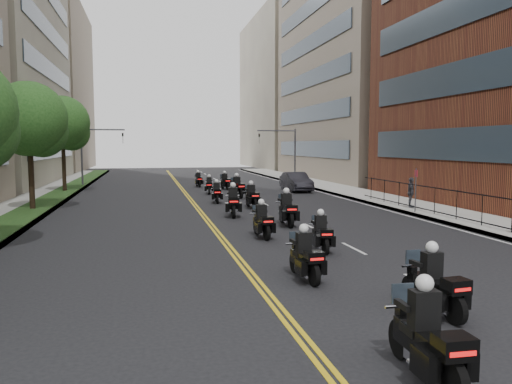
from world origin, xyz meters
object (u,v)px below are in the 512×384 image
motorcycle_0 (428,340)px  motorcycle_11 (225,182)px  motorcycle_10 (209,186)px  motorcycle_8 (217,194)px  parked_sedan (296,182)px  motorcycle_2 (305,258)px  motorcycle_7 (252,197)px  motorcycle_9 (237,188)px  motorcycle_12 (198,180)px  motorcycle_6 (233,203)px  motorcycle_5 (287,211)px  motorcycle_1 (435,286)px  pedestrian_c (411,192)px  motorcycle_4 (262,222)px  motorcycle_3 (321,235)px

motorcycle_0 → motorcycle_11: motorcycle_0 is taller
motorcycle_0 → motorcycle_10: motorcycle_0 is taller
motorcycle_8 → parked_sedan: (7.86, 7.16, 0.18)m
motorcycle_2 → motorcycle_7: size_ratio=0.96×
motorcycle_2 → motorcycle_8: (0.15, 20.05, -0.02)m
motorcycle_9 → motorcycle_2: bearing=-102.7°
motorcycle_12 → motorcycle_8: bearing=-94.1°
motorcycle_11 → motorcycle_12: motorcycle_11 is taller
motorcycle_0 → motorcycle_6: bearing=91.6°
motorcycle_5 → parked_sedan: size_ratio=0.52×
motorcycle_0 → motorcycle_2: size_ratio=1.09×
motorcycle_6 → parked_sedan: motorcycle_6 is taller
parked_sedan → motorcycle_9: bearing=-144.3°
motorcycle_12 → motorcycle_0: bearing=-94.0°
motorcycle_1 → motorcycle_7: motorcycle_1 is taller
motorcycle_2 → motorcycle_12: bearing=86.6°
motorcycle_6 → motorcycle_1: bearing=-76.3°
motorcycle_1 → motorcycle_2: motorcycle_1 is taller
motorcycle_8 → parked_sedan: bearing=46.5°
motorcycle_6 → motorcycle_12: size_ratio=1.21×
motorcycle_1 → motorcycle_8: bearing=89.9°
motorcycle_0 → motorcycle_6: motorcycle_6 is taller
motorcycle_9 → motorcycle_11: size_ratio=1.12×
motorcycle_5 → pedestrian_c: pedestrian_c is taller
motorcycle_5 → motorcycle_7: motorcycle_5 is taller
motorcycle_12 → motorcycle_4: bearing=-93.6°
motorcycle_0 → parked_sedan: motorcycle_0 is taller
motorcycle_4 → motorcycle_8: bearing=87.5°
motorcycle_7 → motorcycle_9: bearing=85.2°
motorcycle_0 → motorcycle_5: bearing=84.3°
parked_sedan → motorcycle_5: bearing=-108.3°
motorcycle_5 → motorcycle_9: bearing=92.8°
motorcycle_1 → motorcycle_10: 29.94m
motorcycle_4 → motorcycle_9: size_ratio=0.90×
motorcycle_1 → motorcycle_12: size_ratio=1.10×
motorcycle_0 → motorcycle_12: motorcycle_0 is taller
parked_sedan → motorcycle_1: bearing=-101.0°
motorcycle_8 → motorcycle_7: bearing=-57.6°
motorcycle_10 → motorcycle_8: bearing=-85.2°
motorcycle_7 → motorcycle_12: (-1.67, 16.57, -0.06)m
motorcycle_1 → motorcycle_11: (0.24, 33.52, -0.03)m
motorcycle_8 → motorcycle_9: (1.97, 2.93, 0.10)m
motorcycle_4 → motorcycle_7: motorcycle_7 is taller
motorcycle_4 → motorcycle_11: motorcycle_4 is taller
parked_sedan → motorcycle_3: bearing=-104.7°
motorcycle_4 → parked_sedan: bearing=66.2°
motorcycle_3 → parked_sedan: parked_sedan is taller
motorcycle_2 → motorcycle_4: size_ratio=1.00×
motorcycle_7 → parked_sedan: motorcycle_7 is taller
motorcycle_1 → motorcycle_10: motorcycle_1 is taller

